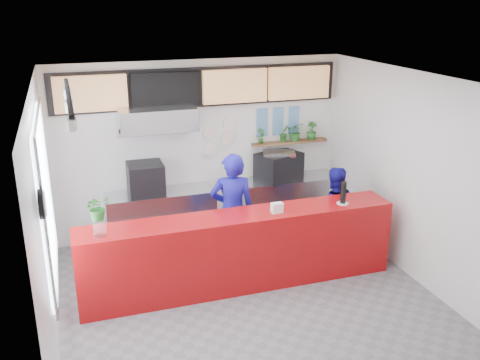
{
  "coord_description": "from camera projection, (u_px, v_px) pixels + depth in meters",
  "views": [
    {
      "loc": [
        -2.15,
        -6.08,
        3.95
      ],
      "look_at": [
        0.1,
        0.7,
        1.5
      ],
      "focal_mm": 40.0,
      "sensor_mm": 36.0,
      "label": 1
    }
  ],
  "objects": [
    {
      "name": "herb_a",
      "position": [
        261.0,
        136.0,
        9.3
      ],
      "size": [
        0.18,
        0.15,
        0.28
      ],
      "primitive_type": "imported",
      "rotation": [
        0.0,
        0.0,
        0.37
      ],
      "color": "#276724",
      "rests_on": "herb_shelf"
    },
    {
      "name": "panini_oven",
      "position": [
        146.0,
        179.0,
        8.67
      ],
      "size": [
        0.58,
        0.58,
        0.51
      ],
      "primitive_type": "cube",
      "rotation": [
        0.0,
        0.0,
        -0.02
      ],
      "color": "black",
      "rests_on": "prep_bench"
    },
    {
      "name": "dec_plate_c",
      "position": [
        210.0,
        151.0,
        9.17
      ],
      "size": [
        0.24,
        0.03,
        0.24
      ],
      "primitive_type": "cylinder",
      "rotation": [
        1.57,
        0.0,
        0.0
      ],
      "color": "silver",
      "rests_on": "wall_back"
    },
    {
      "name": "espresso_tray",
      "position": [
        279.0,
        153.0,
        9.3
      ],
      "size": [
        0.65,
        0.54,
        0.05
      ],
      "primitive_type": "cube",
      "rotation": [
        0.0,
        0.0,
        -0.32
      ],
      "color": "#B5B7BD",
      "rests_on": "espresso_machine"
    },
    {
      "name": "wall_left",
      "position": [
        45.0,
        222.0,
        6.14
      ],
      "size": [
        0.0,
        5.0,
        5.0
      ],
      "primitive_type": "plane",
      "rotation": [
        1.57,
        0.0,
        1.57
      ],
      "color": "white",
      "rests_on": "ground"
    },
    {
      "name": "espresso_machine",
      "position": [
        279.0,
        166.0,
        9.38
      ],
      "size": [
        0.87,
        0.75,
        0.47
      ],
      "primitive_type": "cube",
      "rotation": [
        0.0,
        0.0,
        0.36
      ],
      "color": "black",
      "rests_on": "right_bench"
    },
    {
      "name": "soffit",
      "position": [
        200.0,
        87.0,
        8.76
      ],
      "size": [
        4.8,
        0.04,
        0.65
      ],
      "primitive_type": "cube",
      "color": "black",
      "rests_on": "wall_back"
    },
    {
      "name": "wall_right",
      "position": [
        415.0,
        178.0,
        7.64
      ],
      "size": [
        0.0,
        5.0,
        5.0
      ],
      "primitive_type": "plane",
      "rotation": [
        1.57,
        0.0,
        -1.57
      ],
      "color": "white",
      "rests_on": "ground"
    },
    {
      "name": "menu_board_mid_left",
      "position": [
        166.0,
        90.0,
        8.51
      ],
      "size": [
        1.1,
        0.1,
        0.55
      ],
      "primitive_type": "cube",
      "color": "black",
      "rests_on": "wall_back"
    },
    {
      "name": "menu_board_far_right",
      "position": [
        299.0,
        83.0,
        9.2
      ],
      "size": [
        1.1,
        0.1,
        0.55
      ],
      "primitive_type": "cube",
      "color": "tan",
      "rests_on": "wall_back"
    },
    {
      "name": "menu_board_far_left",
      "position": [
        91.0,
        94.0,
        8.16
      ],
      "size": [
        1.1,
        0.1,
        0.55
      ],
      "primitive_type": "cube",
      "color": "tan",
      "rests_on": "wall_back"
    },
    {
      "name": "prep_bench",
      "position": [
        161.0,
        217.0,
        8.97
      ],
      "size": [
        1.8,
        0.6,
        0.9
      ],
      "primitive_type": "cube",
      "color": "#B2B5BA",
      "rests_on": "ground"
    },
    {
      "name": "herb_d",
      "position": [
        312.0,
        131.0,
        9.59
      ],
      "size": [
        0.2,
        0.18,
        0.32
      ],
      "primitive_type": "imported",
      "rotation": [
        0.0,
        0.0,
        -0.12
      ],
      "color": "#276724",
      "rests_on": "herb_shelf"
    },
    {
      "name": "napkin_holder",
      "position": [
        277.0,
        208.0,
        7.43
      ],
      "size": [
        0.16,
        0.1,
        0.14
      ],
      "primitive_type": "cube",
      "rotation": [
        0.0,
        0.0,
        0.03
      ],
      "color": "white",
      "rests_on": "service_counter"
    },
    {
      "name": "hood_lip",
      "position": [
        157.0,
        131.0,
        8.44
      ],
      "size": [
        1.2,
        0.69,
        0.31
      ],
      "primitive_type": "cube",
      "rotation": [
        -0.35,
        0.0,
        0.0
      ],
      "color": "#B2B5BA",
      "rests_on": "ceiling"
    },
    {
      "name": "extraction_hood",
      "position": [
        156.0,
        118.0,
        8.37
      ],
      "size": [
        1.2,
        0.7,
        0.35
      ],
      "primitive_type": "cube",
      "color": "#B2B5BA",
      "rests_on": "ceiling"
    },
    {
      "name": "cream_band",
      "position": [
        200.0,
        84.0,
        8.77
      ],
      "size": [
        5.0,
        0.02,
        0.8
      ],
      "primitive_type": "cube",
      "color": "beige",
      "rests_on": "wall_back"
    },
    {
      "name": "herb_b",
      "position": [
        284.0,
        133.0,
        9.43
      ],
      "size": [
        0.2,
        0.17,
        0.3
      ],
      "primitive_type": "imported",
      "rotation": [
        0.0,
        0.0,
        0.26
      ],
      "color": "#276724",
      "rests_on": "herb_shelf"
    },
    {
      "name": "wall_clock_rim",
      "position": [
        41.0,
        204.0,
        5.17
      ],
      "size": [
        0.05,
        0.3,
        0.3
      ],
      "primitive_type": "cylinder",
      "rotation": [
        0.0,
        1.57,
        0.0
      ],
      "color": "black",
      "rests_on": "wall_left"
    },
    {
      "name": "menu_board_mid_right",
      "position": [
        235.0,
        86.0,
        8.86
      ],
      "size": [
        1.1,
        0.1,
        0.55
      ],
      "primitive_type": "cube",
      "color": "tan",
      "rests_on": "wall_back"
    },
    {
      "name": "herb_c",
      "position": [
        296.0,
        131.0,
        9.49
      ],
      "size": [
        0.39,
        0.37,
        0.34
      ],
      "primitive_type": "imported",
      "rotation": [
        0.0,
        0.0,
        -0.42
      ],
      "color": "#276724",
      "rests_on": "herb_shelf"
    },
    {
      "name": "window_pane",
      "position": [
        46.0,
        196.0,
        6.36
      ],
      "size": [
        0.04,
        2.2,
        1.9
      ],
      "primitive_type": "cube",
      "color": "silver",
      "rests_on": "wall_left"
    },
    {
      "name": "dec_plate_a",
      "position": [
        210.0,
        134.0,
        9.07
      ],
      "size": [
        0.24,
        0.03,
        0.24
      ],
      "primitive_type": "cylinder",
      "rotation": [
        1.57,
        0.0,
        0.0
      ],
      "color": "silver",
      "rests_on": "wall_back"
    },
    {
      "name": "pepper_mill",
      "position": [
        343.0,
        193.0,
        7.71
      ],
      "size": [
        0.09,
        0.09,
        0.32
      ],
      "primitive_type": "cylinder",
      "rotation": [
        0.0,
        0.0,
        -0.11
      ],
      "color": "black",
      "rests_on": "white_plate"
    },
    {
      "name": "right_bench",
      "position": [
        287.0,
        201.0,
        9.65
      ],
      "size": [
        1.8,
        0.6,
        0.9
      ],
      "primitive_type": "cube",
      "color": "#B2B5BA",
      "rests_on": "ground"
    },
    {
      "name": "white_plate",
      "position": [
        343.0,
        203.0,
        7.77
      ],
      "size": [
        0.2,
        0.2,
        0.01
      ],
      "primitive_type": "cylinder",
      "rotation": [
        0.0,
        0.0,
        -0.15
      ],
      "color": "white",
      "rests_on": "service_counter"
    },
    {
      "name": "photo_frame_c",
      "position": [
        294.0,
        113.0,
        9.46
      ],
      "size": [
        0.2,
        0.02,
        0.25
      ],
      "primitive_type": "cube",
      "color": "#598CBF",
      "rests_on": "wall_back"
    },
    {
      "name": "photo_frame_e",
      "position": [
        278.0,
        128.0,
        9.45
      ],
      "size": [
        0.2,
        0.02,
        0.25
      ],
      "primitive_type": "cube",
      "color": "#598CBF",
      "rests_on": "wall_back"
    },
    {
      "name": "track_rail",
      "position": [
        68.0,
        95.0,
        5.8
      ],
      "size": [
        0.05,
        2.4,
        0.04
      ],
      "primitive_type": "cube",
      "color": "black",
      "rests_on": "ceiling"
    },
    {
      "name": "wall_clock_face",
      "position": [
        45.0,
        204.0,
        5.18
      ],
      "size": [
        0.02,
        0.26,
        0.26
      ],
      "primitive_type": "cylinder",
      "rotation": [
        0.0,
        1.57,
        0.0
      ],
      "color": "white",
      "rests_on": "wall_left"
    },
    {
      "name": "photo_frame_d",
      "position": [
        262.0,
        129.0,
        9.36
      ],
      "size": [
        0.2,
        0.02,
        0.25
      ],
      "primitive_type": "cube",
      "color": "#598CBF",
      "rests_on": "wall_back"
    },
    {
      "name": "floor",
      "position": [
        249.0,
        299.0,
        7.38
      ],
      "size": [
        5.0,
        5.0,
        0.0
      ],
      "primitive_type": "plane",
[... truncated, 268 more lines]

